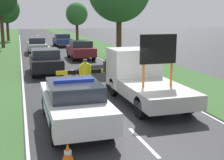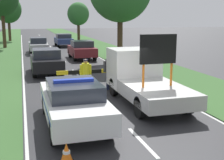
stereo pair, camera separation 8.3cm
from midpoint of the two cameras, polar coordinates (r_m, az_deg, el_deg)
The scene contains 16 objects.
ground_plane at distance 12.03m, azimuth 0.35°, elevation -6.13°, with size 160.00×160.00×0.00m, color #28282B.
lane_markings at distance 29.51m, azimuth -9.91°, elevation 4.36°, with size 6.73×68.22×0.01m.
grass_verge_right at distance 32.44m, azimuth -0.36°, elevation 5.21°, with size 4.42×120.00×0.03m.
police_car at distance 10.68m, azimuth -7.20°, elevation -4.04°, with size 1.90×4.98×1.63m.
work_truck at distance 13.72m, azimuth 5.35°, elevation 0.57°, with size 2.19×5.39×3.00m.
road_barrier at distance 15.99m, azimuth -4.19°, elevation 1.35°, with size 3.45×0.08×0.98m.
police_officer at distance 15.35m, azimuth -5.05°, elevation 1.43°, with size 0.58×0.37×1.61m.
pedestrian_civilian at distance 15.64m, azimuth -0.67°, elevation 2.00°, with size 0.64×0.41×1.79m.
traffic_cone_near_police at distance 13.98m, azimuth -11.95°, elevation -2.39°, with size 0.50×0.50×0.69m.
traffic_cone_centre_front at distance 8.14m, azimuth -8.38°, elevation -13.20°, with size 0.40×0.40×0.56m.
queued_car_sedan_black at distance 20.57m, azimuth -12.19°, elevation 3.43°, with size 1.89×4.24×1.60m.
queued_car_wagon_maroon at distance 27.12m, azimuth -5.83°, elevation 5.56°, with size 1.93×4.08×1.59m.
queued_car_sedan_silver at distance 32.17m, azimuth -13.66°, elevation 6.25°, with size 1.73×4.48×1.56m.
queued_car_hatch_blue at distance 38.62m, azimuth -9.18°, elevation 7.28°, with size 1.87×4.22×1.52m.
roadside_tree_near_right at distance 41.96m, azimuth -6.52°, elevation 11.88°, with size 2.84×2.84×5.40m.
roadside_tree_mid_left at distance 48.38m, azimuth -18.81°, elevation 12.11°, with size 3.76×3.76×6.54m.
Camera 1 is at (-3.36, -10.95, 3.69)m, focal length 50.00 mm.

